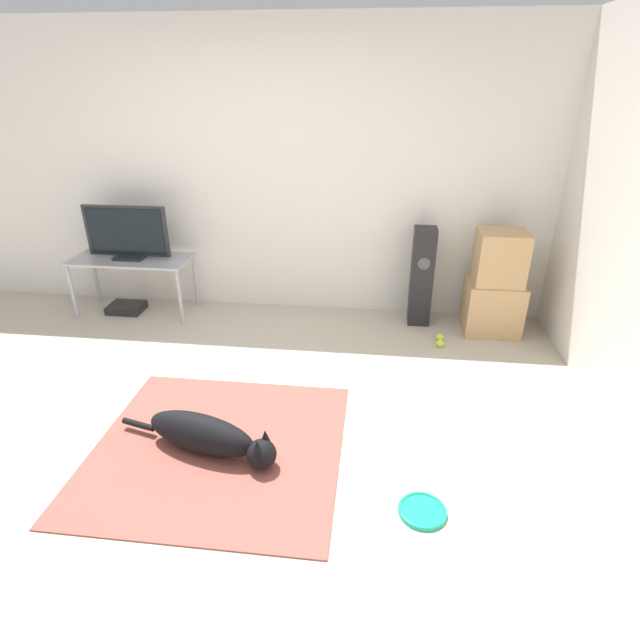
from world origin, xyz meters
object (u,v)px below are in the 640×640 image
object	(u,v)px
frisbee	(422,511)
tv_stand	(132,265)
cardboard_box_upper	(500,258)
dog	(208,436)
tv	(127,233)
cardboard_box_lower	(492,307)
tennis_ball_by_boxes	(440,343)
floor_speaker	(422,277)
tennis_ball_near_speaker	(440,337)
game_console	(126,308)

from	to	relation	value
frisbee	tv_stand	distance (m)	3.45
tv_stand	cardboard_box_upper	bearing A→B (deg)	-0.45
dog	tv	world-z (taller)	tv
cardboard_box_lower	tv_stand	world-z (taller)	tv_stand
dog	tennis_ball_by_boxes	distance (m)	2.16
floor_speaker	tv_stand	distance (m)	2.70
tv_stand	tennis_ball_by_boxes	size ratio (longest dim) A/B	16.66
frisbee	floor_speaker	world-z (taller)	floor_speaker
dog	tv_stand	bearing A→B (deg)	124.88
floor_speaker	tv_stand	world-z (taller)	floor_speaker
floor_speaker	tv	bearing A→B (deg)	-178.20
cardboard_box_lower	tv	bearing A→B (deg)	179.80
cardboard_box_lower	tv_stand	bearing A→B (deg)	179.85
cardboard_box_lower	floor_speaker	bearing A→B (deg)	171.33
cardboard_box_upper	cardboard_box_lower	bearing A→B (deg)	76.54
dog	floor_speaker	size ratio (longest dim) A/B	1.18
dog	cardboard_box_lower	size ratio (longest dim) A/B	2.22
frisbee	cardboard_box_lower	xyz separation A→B (m)	(0.74, 2.22, 0.22)
frisbee	tennis_ball_near_speaker	distance (m)	1.98
dog	cardboard_box_upper	distance (m)	2.80
floor_speaker	tennis_ball_near_speaker	world-z (taller)	floor_speaker
cardboard_box_lower	tv	distance (m)	3.37
frisbee	cardboard_box_upper	xyz separation A→B (m)	(0.73, 2.21, 0.68)
cardboard_box_lower	frisbee	bearing A→B (deg)	-108.37
floor_speaker	game_console	world-z (taller)	floor_speaker
frisbee	tennis_ball_by_boxes	bearing A→B (deg)	81.81
tennis_ball_near_speaker	game_console	distance (m)	3.01
floor_speaker	cardboard_box_lower	bearing A→B (deg)	-8.67
tv_stand	tv	bearing A→B (deg)	90.00
game_console	dog	bearing A→B (deg)	-52.47
frisbee	game_console	xyz separation A→B (m)	(-2.72, 2.23, 0.02)
cardboard_box_upper	tennis_ball_near_speaker	distance (m)	0.84
dog	tennis_ball_by_boxes	size ratio (longest dim) A/B	16.10
frisbee	game_console	distance (m)	3.52
tv_stand	tv	world-z (taller)	tv
cardboard_box_upper	tennis_ball_by_boxes	xyz separation A→B (m)	(-0.47, -0.36, -0.66)
dog	tv_stand	xyz separation A→B (m)	(-1.33, 1.91, 0.35)
tv_stand	tennis_ball_near_speaker	world-z (taller)	tv_stand
tv_stand	game_console	bearing A→B (deg)	-177.55
tv	tennis_ball_by_boxes	distance (m)	2.98
tv	game_console	bearing A→B (deg)	-176.36
dog	floor_speaker	bearing A→B (deg)	55.72
tv_stand	tennis_ball_near_speaker	xyz separation A→B (m)	(2.86, -0.27, -0.45)
cardboard_box_upper	floor_speaker	world-z (taller)	cardboard_box_upper
tennis_ball_by_boxes	tv_stand	bearing A→B (deg)	172.38
game_console	tennis_ball_near_speaker	bearing A→B (deg)	-5.06
tennis_ball_by_boxes	game_console	distance (m)	3.01
tv_stand	tv	distance (m)	0.31
floor_speaker	tv_stand	xyz separation A→B (m)	(-2.70, -0.09, 0.03)
tv	cardboard_box_upper	bearing A→B (deg)	-0.50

